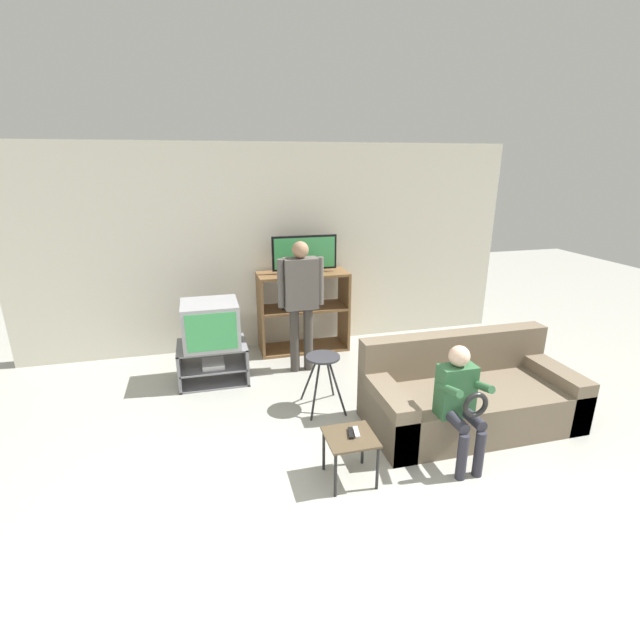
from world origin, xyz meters
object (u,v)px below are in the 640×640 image
object	(u,v)px
television_main	(211,324)
person_seated_child	(460,398)
remote_control_white	(356,432)
folding_stool	(323,366)
snack_table	(350,442)
tv_stand	(213,363)
media_shelf	(303,311)
person_standing_adult	(301,295)
couch	(468,396)
television_flat	(305,255)
remote_control_black	(351,433)

from	to	relation	value
television_main	person_seated_child	xyz separation A→B (m)	(1.87, -2.04, -0.10)
remote_control_white	person_seated_child	world-z (taller)	person_seated_child
folding_stool	snack_table	world-z (taller)	folding_stool
tv_stand	media_shelf	bearing A→B (deg)	28.52
folding_stool	person_standing_adult	xyz separation A→B (m)	(-0.01, 0.93, 0.47)
folding_stool	media_shelf	bearing A→B (deg)	84.36
media_shelf	person_seated_child	bearing A→B (deg)	-75.90
folding_stool	couch	world-z (taller)	couch
television_flat	couch	xyz separation A→B (m)	(1.08, -2.17, -0.99)
remote_control_black	person_standing_adult	distance (m)	2.12
person_seated_child	snack_table	bearing A→B (deg)	-179.38
couch	person_seated_child	distance (m)	0.75
television_flat	remote_control_black	bearing A→B (deg)	-95.56
television_main	media_shelf	size ratio (longest dim) A/B	0.53
television_flat	television_main	bearing A→B (deg)	-151.77
couch	snack_table	bearing A→B (deg)	-158.38
media_shelf	remote_control_white	world-z (taller)	media_shelf
person_standing_adult	person_seated_child	xyz separation A→B (m)	(0.84, -2.06, -0.35)
folding_stool	couch	xyz separation A→B (m)	(1.26, -0.60, -0.19)
media_shelf	person_standing_adult	distance (m)	0.77
snack_table	remote_control_white	size ratio (longest dim) A/B	2.71
remote_control_black	person_seated_child	size ratio (longest dim) A/B	0.14
remote_control_white	person_standing_adult	xyz separation A→B (m)	(0.02, 2.05, 0.53)
snack_table	person_standing_adult	distance (m)	2.16
tv_stand	folding_stool	size ratio (longest dim) A/B	1.33
person_standing_adult	person_seated_child	world-z (taller)	person_standing_adult
remote_control_white	television_flat	bearing A→B (deg)	95.58
media_shelf	folding_stool	bearing A→B (deg)	-95.64
folding_stool	person_standing_adult	distance (m)	1.05
television_flat	remote_control_black	size ratio (longest dim) A/B	5.71
remote_control_black	person_standing_adult	bearing A→B (deg)	101.99
remote_control_white	couch	size ratio (longest dim) A/B	0.07
couch	person_seated_child	world-z (taller)	person_seated_child
snack_table	tv_stand	bearing A→B (deg)	114.81
folding_stool	remote_control_white	xyz separation A→B (m)	(-0.03, -1.12, -0.06)
remote_control_white	media_shelf	bearing A→B (deg)	96.15
couch	person_standing_adult	world-z (taller)	person_standing_adult
remote_control_black	person_seated_child	distance (m)	0.93
television_flat	snack_table	world-z (taller)	television_flat
media_shelf	snack_table	size ratio (longest dim) A/B	2.94
folding_stool	snack_table	xyz separation A→B (m)	(-0.09, -1.14, -0.13)
remote_control_white	couch	distance (m)	1.40
media_shelf	remote_control_black	xyz separation A→B (m)	(-0.23, -2.69, -0.13)
television_flat	remote_control_white	xyz separation A→B (m)	(-0.21, -2.68, -0.86)
remote_control_white	person_standing_adult	world-z (taller)	person_standing_adult
television_flat	person_seated_child	bearing A→B (deg)	-76.38
person_seated_child	tv_stand	bearing A→B (deg)	132.46
media_shelf	television_main	bearing A→B (deg)	-150.96
person_standing_adult	television_main	bearing A→B (deg)	-178.73
remote_control_black	remote_control_white	xyz separation A→B (m)	(0.05, 0.00, 0.00)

